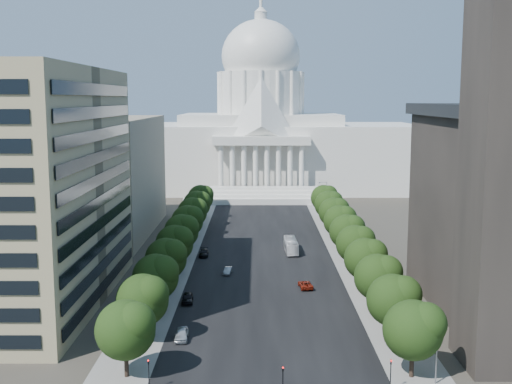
{
  "coord_description": "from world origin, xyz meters",
  "views": [
    {
      "loc": [
        -1.56,
        -64.81,
        34.8
      ],
      "look_at": [
        -1.72,
        77.83,
        14.03
      ],
      "focal_mm": 45.0,
      "sensor_mm": 36.0,
      "label": 1
    }
  ],
  "objects_px": {
    "car_red": "(305,285)",
    "city_bus": "(291,245)",
    "car_dark_a": "(187,298)",
    "car_silver": "(228,271)",
    "car_parked": "(182,334)",
    "car_dark_b": "(204,253)"
  },
  "relations": [
    {
      "from": "car_red",
      "to": "city_bus",
      "type": "height_order",
      "value": "city_bus"
    },
    {
      "from": "car_dark_a",
      "to": "car_dark_b",
      "type": "distance_m",
      "value": 32.9
    },
    {
      "from": "car_silver",
      "to": "car_dark_b",
      "type": "xyz_separation_m",
      "value": [
        -6.07,
        14.51,
        0.07
      ]
    },
    {
      "from": "car_silver",
      "to": "car_red",
      "type": "height_order",
      "value": "car_red"
    },
    {
      "from": "car_parked",
      "to": "city_bus",
      "type": "xyz_separation_m",
      "value": [
        18.8,
        54.09,
        0.73
      ]
    },
    {
      "from": "car_red",
      "to": "car_dark_b",
      "type": "relative_size",
      "value": 0.98
    },
    {
      "from": "city_bus",
      "to": "car_parked",
      "type": "bearing_deg",
      "value": -110.96
    },
    {
      "from": "car_silver",
      "to": "car_dark_b",
      "type": "relative_size",
      "value": 0.8
    },
    {
      "from": "city_bus",
      "to": "car_dark_a",
      "type": "bearing_deg",
      "value": -119.99
    },
    {
      "from": "car_dark_a",
      "to": "city_bus",
      "type": "height_order",
      "value": "city_bus"
    },
    {
      "from": "car_dark_a",
      "to": "car_red",
      "type": "height_order",
      "value": "car_dark_a"
    },
    {
      "from": "car_dark_b",
      "to": "city_bus",
      "type": "distance_m",
      "value": 20.11
    },
    {
      "from": "car_dark_a",
      "to": "car_parked",
      "type": "distance_m",
      "value": 17.18
    },
    {
      "from": "car_dark_a",
      "to": "car_parked",
      "type": "relative_size",
      "value": 0.99
    },
    {
      "from": "car_dark_a",
      "to": "car_dark_b",
      "type": "height_order",
      "value": "car_dark_a"
    },
    {
      "from": "city_bus",
      "to": "car_dark_b",
      "type": "bearing_deg",
      "value": -170.19
    },
    {
      "from": "car_dark_a",
      "to": "car_parked",
      "type": "bearing_deg",
      "value": -89.88
    },
    {
      "from": "car_dark_a",
      "to": "car_dark_b",
      "type": "bearing_deg",
      "value": 86.58
    },
    {
      "from": "car_dark_a",
      "to": "car_silver",
      "type": "xyz_separation_m",
      "value": [
        6.19,
        18.38,
        -0.15
      ]
    },
    {
      "from": "car_dark_a",
      "to": "car_silver",
      "type": "relative_size",
      "value": 1.18
    },
    {
      "from": "car_silver",
      "to": "car_parked",
      "type": "xyz_separation_m",
      "value": [
        -5.19,
        -35.53,
        0.15
      ]
    },
    {
      "from": "car_red",
      "to": "city_bus",
      "type": "relative_size",
      "value": 0.44
    }
  ]
}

